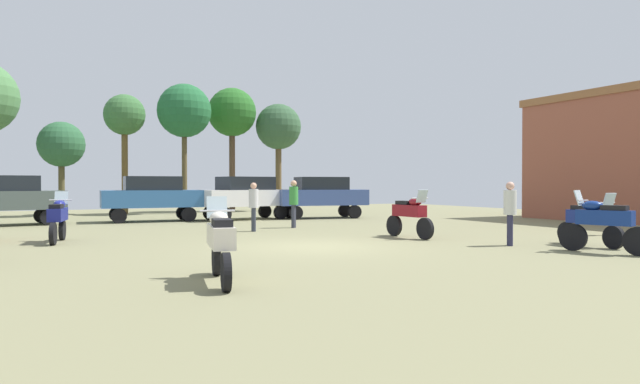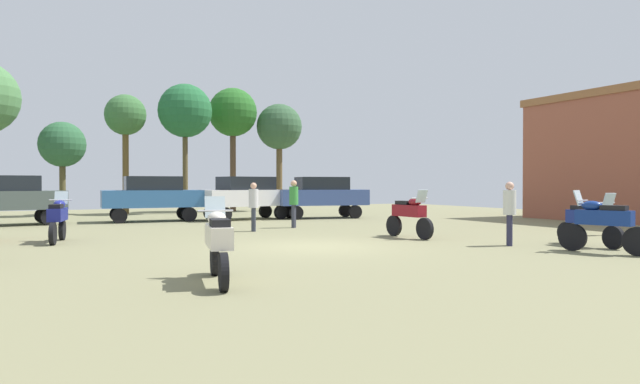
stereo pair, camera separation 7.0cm
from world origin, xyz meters
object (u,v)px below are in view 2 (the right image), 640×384
motorcycle_6 (603,223)px  car_1 (6,196)px  motorcycle_2 (58,218)px  car_3 (322,194)px  person_3 (294,200)px  tree_4 (279,128)px  tree_6 (125,117)px  tree_7 (185,112)px  tree_2 (233,114)px  motorcycle_7 (590,220)px  motorcycle_4 (218,240)px  car_2 (246,195)px  tree_8 (62,145)px  person_2 (510,208)px  motorcycle_1 (409,214)px  car_5 (153,195)px  person_1 (254,203)px

motorcycle_6 → car_1: size_ratio=0.46×
motorcycle_2 → car_3: size_ratio=0.45×
car_1 → person_3: (9.80, -6.15, -0.11)m
motorcycle_2 → tree_4: size_ratio=0.31×
person_3 → tree_6: size_ratio=0.27×
tree_4 → motorcycle_6: bearing=-93.3°
tree_7 → motorcycle_6: bearing=-78.4°
motorcycle_2 → car_1: bearing=113.0°
person_3 → tree_2: (1.95, 13.22, 4.85)m
motorcycle_2 → car_3: 13.62m
motorcycle_7 → tree_6: 24.63m
motorcycle_2 → motorcycle_4: (2.17, -8.40, 0.00)m
car_1 → tree_2: 14.51m
car_1 → car_3: bearing=-104.2°
car_2 → tree_7: bearing=2.7°
tree_8 → motorcycle_7: bearing=-61.4°
car_1 → tree_2: tree_2 is taller
tree_4 → tree_7: tree_7 is taller
motorcycle_4 → person_2: 8.86m
car_3 → motorcycle_1: bearing=178.1°
car_2 → tree_7: 7.94m
person_3 → car_2: bearing=36.0°
motorcycle_4 → car_5: size_ratio=0.50×
motorcycle_7 → person_1: bearing=-49.1°
motorcycle_4 → car_2: 16.90m
person_1 → tree_6: (-2.32, 14.02, 4.35)m
person_2 → person_3: (-2.62, 8.30, 0.05)m
motorcycle_1 → car_2: 10.90m
car_5 → tree_2: size_ratio=0.59×
motorcycle_1 → tree_4: tree_4 is taller
car_5 → car_1: bearing=93.0°
car_5 → motorcycle_6: bearing=-152.2°
car_5 → tree_2: bearing=-36.6°
person_2 → person_3: 8.71m
person_1 → motorcycle_6: bearing=42.7°
motorcycle_2 → tree_8: tree_8 is taller
motorcycle_2 → tree_6: bearing=86.9°
motorcycle_4 → person_3: person_3 is taller
person_3 → motorcycle_7: bearing=-118.3°
motorcycle_7 → tree_8: size_ratio=0.43×
motorcycle_1 → person_3: bearing=-77.9°
motorcycle_6 → car_2: car_2 is taller
motorcycle_1 → tree_7: (-2.78, 17.19, 4.97)m
tree_6 → car_1: bearing=-128.3°
motorcycle_6 → tree_2: 24.35m
tree_4 → motorcycle_2: bearing=-131.9°
person_2 → car_5: bearing=-115.4°
motorcycle_6 → tree_7: bearing=83.7°
person_1 → tree_2: tree_2 is taller
car_3 → car_5: bearing=90.9°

